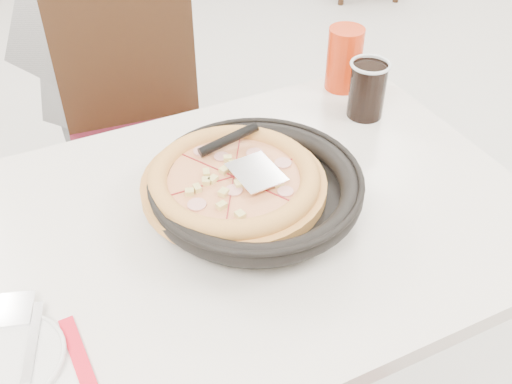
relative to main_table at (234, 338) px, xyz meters
name	(u,v)px	position (x,y,z in m)	size (l,w,h in m)	color
floor	(269,259)	(0.35, 0.51, -0.38)	(7.00, 7.00, 0.00)	beige
main_table	(234,338)	(0.00, 0.00, 0.00)	(1.20, 0.80, 0.75)	silver
chair_far	(147,152)	(0.01, 0.66, 0.10)	(0.42, 0.42, 0.95)	black
trivet	(250,201)	(0.05, 0.01, 0.39)	(0.12, 0.12, 0.04)	black
pizza_pan	(256,195)	(0.06, 0.00, 0.42)	(0.38, 0.38, 0.01)	black
pizza	(234,185)	(0.02, 0.03, 0.44)	(0.36, 0.36, 0.02)	gold
pizza_server	(256,172)	(0.06, 0.01, 0.47)	(0.08, 0.10, 0.00)	white
napkin	(29,375)	(-0.41, -0.19, 0.38)	(0.16, 0.16, 0.00)	white
side_plate	(7,361)	(-0.43, -0.15, 0.38)	(0.17, 0.17, 0.01)	silver
fork	(33,341)	(-0.39, -0.14, 0.39)	(0.01, 0.15, 0.00)	white
cola_glass	(367,91)	(0.44, 0.20, 0.44)	(0.09, 0.09, 0.13)	black
red_cup	(344,59)	(0.47, 0.34, 0.45)	(0.09, 0.09, 0.16)	red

